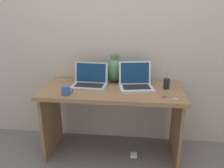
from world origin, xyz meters
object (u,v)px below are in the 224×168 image
(laptop_left, at_px, (90,80))
(power_brick, at_px, (134,155))
(coffee_mug, at_px, (66,91))
(pen_cup, at_px, (167,83))
(laptop_right, at_px, (136,81))
(scissors, at_px, (167,97))
(green_vase, at_px, (115,70))

(laptop_left, relative_size, power_brick, 5.20)
(coffee_mug, xyz_separation_m, pen_cup, (0.94, 0.28, 0.01))
(laptop_right, height_order, scissors, laptop_right)
(laptop_left, bearing_deg, pen_cup, -1.10)
(laptop_left, xyz_separation_m, pen_cup, (0.77, -0.01, -0.01))
(scissors, bearing_deg, laptop_left, 160.96)
(scissors, bearing_deg, pen_cup, 85.47)
(laptop_right, xyz_separation_m, scissors, (0.29, -0.26, -0.06))
(laptop_right, relative_size, power_brick, 5.30)
(coffee_mug, xyz_separation_m, scissors, (0.92, 0.03, -0.04))
(laptop_right, distance_m, green_vase, 0.29)
(laptop_left, height_order, scissors, laptop_left)
(coffee_mug, relative_size, pen_cup, 0.59)
(laptop_right, distance_m, scissors, 0.39)
(green_vase, bearing_deg, coffee_mug, -131.00)
(laptop_right, height_order, green_vase, green_vase)
(green_vase, xyz_separation_m, scissors, (0.52, -0.43, -0.13))
(power_brick, bearing_deg, scissors, -24.73)
(scissors, distance_m, power_brick, 0.79)
(coffee_mug, height_order, pen_cup, pen_cup)
(coffee_mug, bearing_deg, green_vase, 49.00)
(laptop_left, height_order, green_vase, green_vase)
(green_vase, distance_m, power_brick, 0.94)
(laptop_left, xyz_separation_m, green_vase, (0.24, 0.17, 0.07))
(green_vase, relative_size, coffee_mug, 2.61)
(pen_cup, bearing_deg, laptop_left, 178.90)
(pen_cup, relative_size, power_brick, 2.71)
(laptop_right, height_order, coffee_mug, laptop_right)
(laptop_left, distance_m, scissors, 0.80)
(green_vase, xyz_separation_m, pen_cup, (0.54, -0.18, -0.08))
(laptop_left, distance_m, pen_cup, 0.77)
(laptop_left, height_order, pen_cup, laptop_left)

